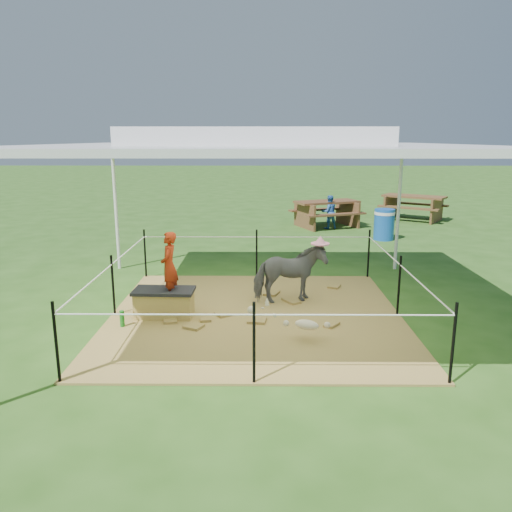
{
  "coord_description": "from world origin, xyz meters",
  "views": [
    {
      "loc": [
        0.06,
        -7.51,
        2.77
      ],
      "look_at": [
        0.0,
        0.6,
        0.85
      ],
      "focal_mm": 35.0,
      "sensor_mm": 36.0,
      "label": 1
    }
  ],
  "objects_px": {
    "green_bottle": "(122,319)",
    "foal": "(307,323)",
    "woman": "(169,259)",
    "picnic_table_near": "(326,214)",
    "pony": "(290,274)",
    "straw_bale": "(164,304)",
    "picnic_table_far": "(413,208)",
    "distant_person": "(329,212)",
    "trash_barrel": "(384,224)"
  },
  "relations": [
    {
      "from": "picnic_table_near",
      "to": "picnic_table_far",
      "type": "bearing_deg",
      "value": 2.24
    },
    {
      "from": "woman",
      "to": "picnic_table_far",
      "type": "distance_m",
      "value": 11.87
    },
    {
      "from": "green_bottle",
      "to": "foal",
      "type": "height_order",
      "value": "foal"
    },
    {
      "from": "woman",
      "to": "distant_person",
      "type": "height_order",
      "value": "woman"
    },
    {
      "from": "pony",
      "to": "picnic_table_near",
      "type": "distance_m",
      "value": 7.83
    },
    {
      "from": "green_bottle",
      "to": "trash_barrel",
      "type": "relative_size",
      "value": 0.28
    },
    {
      "from": "picnic_table_near",
      "to": "green_bottle",
      "type": "bearing_deg",
      "value": -136.94
    },
    {
      "from": "pony",
      "to": "distant_person",
      "type": "xyz_separation_m",
      "value": [
        1.66,
        7.35,
        -0.01
      ]
    },
    {
      "from": "woman",
      "to": "picnic_table_near",
      "type": "height_order",
      "value": "woman"
    },
    {
      "from": "trash_barrel",
      "to": "picnic_table_far",
      "type": "bearing_deg",
      "value": 61.97
    },
    {
      "from": "trash_barrel",
      "to": "distant_person",
      "type": "bearing_deg",
      "value": 126.34
    },
    {
      "from": "foal",
      "to": "picnic_table_near",
      "type": "bearing_deg",
      "value": 105.61
    },
    {
      "from": "pony",
      "to": "foal",
      "type": "xyz_separation_m",
      "value": [
        0.15,
        -1.65,
        -0.25
      ]
    },
    {
      "from": "green_bottle",
      "to": "picnic_table_near",
      "type": "height_order",
      "value": "picnic_table_near"
    },
    {
      "from": "distant_person",
      "to": "straw_bale",
      "type": "bearing_deg",
      "value": 52.73
    },
    {
      "from": "pony",
      "to": "foal",
      "type": "distance_m",
      "value": 1.67
    },
    {
      "from": "trash_barrel",
      "to": "picnic_table_near",
      "type": "bearing_deg",
      "value": 122.68
    },
    {
      "from": "straw_bale",
      "to": "picnic_table_far",
      "type": "bearing_deg",
      "value": 55.1
    },
    {
      "from": "pony",
      "to": "straw_bale",
      "type": "bearing_deg",
      "value": 94.57
    },
    {
      "from": "trash_barrel",
      "to": "distant_person",
      "type": "relative_size",
      "value": 0.82
    },
    {
      "from": "woman",
      "to": "green_bottle",
      "type": "xyz_separation_m",
      "value": [
        -0.65,
        -0.45,
        -0.8
      ]
    },
    {
      "from": "straw_bale",
      "to": "foal",
      "type": "xyz_separation_m",
      "value": [
        2.15,
        -0.95,
        0.06
      ]
    },
    {
      "from": "trash_barrel",
      "to": "picnic_table_near",
      "type": "distance_m",
      "value": 2.47
    },
    {
      "from": "green_bottle",
      "to": "foal",
      "type": "bearing_deg",
      "value": -10.41
    },
    {
      "from": "woman",
      "to": "distant_person",
      "type": "bearing_deg",
      "value": 158.29
    },
    {
      "from": "pony",
      "to": "woman",
      "type": "bearing_deg",
      "value": 95.5
    },
    {
      "from": "picnic_table_far",
      "to": "distant_person",
      "type": "bearing_deg",
      "value": -118.08
    },
    {
      "from": "green_bottle",
      "to": "trash_barrel",
      "type": "bearing_deg",
      "value": 50.71
    },
    {
      "from": "woman",
      "to": "picnic_table_near",
      "type": "distance_m",
      "value": 9.1
    },
    {
      "from": "pony",
      "to": "distant_person",
      "type": "height_order",
      "value": "distant_person"
    },
    {
      "from": "woman",
      "to": "picnic_table_near",
      "type": "relative_size",
      "value": 0.53
    },
    {
      "from": "picnic_table_near",
      "to": "foal",
      "type": "bearing_deg",
      "value": -120.58
    },
    {
      "from": "woman",
      "to": "green_bottle",
      "type": "distance_m",
      "value": 1.12
    },
    {
      "from": "green_bottle",
      "to": "pony",
      "type": "height_order",
      "value": "pony"
    },
    {
      "from": "green_bottle",
      "to": "trash_barrel",
      "type": "xyz_separation_m",
      "value": [
        5.51,
        6.74,
        0.28
      ]
    },
    {
      "from": "straw_bale",
      "to": "picnic_table_far",
      "type": "height_order",
      "value": "picnic_table_far"
    },
    {
      "from": "green_bottle",
      "to": "pony",
      "type": "bearing_deg",
      "value": 24.27
    },
    {
      "from": "trash_barrel",
      "to": "picnic_table_far",
      "type": "height_order",
      "value": "trash_barrel"
    },
    {
      "from": "woman",
      "to": "trash_barrel",
      "type": "height_order",
      "value": "woman"
    },
    {
      "from": "green_bottle",
      "to": "picnic_table_near",
      "type": "distance_m",
      "value": 9.76
    },
    {
      "from": "straw_bale",
      "to": "distant_person",
      "type": "xyz_separation_m",
      "value": [
        3.67,
        8.05,
        0.3
      ]
    },
    {
      "from": "pony",
      "to": "picnic_table_near",
      "type": "bearing_deg",
      "value": -26.69
    },
    {
      "from": "foal",
      "to": "woman",
      "type": "bearing_deg",
      "value": 179.86
    },
    {
      "from": "green_bottle",
      "to": "woman",
      "type": "bearing_deg",
      "value": 34.7
    },
    {
      "from": "pony",
      "to": "picnic_table_far",
      "type": "relative_size",
      "value": 0.59
    },
    {
      "from": "trash_barrel",
      "to": "picnic_table_near",
      "type": "xyz_separation_m",
      "value": [
        -1.33,
        2.08,
        -0.01
      ]
    },
    {
      "from": "foal",
      "to": "trash_barrel",
      "type": "xyz_separation_m",
      "value": [
        2.81,
        7.23,
        0.15
      ]
    },
    {
      "from": "distant_person",
      "to": "woman",
      "type": "bearing_deg",
      "value": 53.32
    },
    {
      "from": "woman",
      "to": "distant_person",
      "type": "relative_size",
      "value": 1.02
    },
    {
      "from": "straw_bale",
      "to": "green_bottle",
      "type": "xyz_separation_m",
      "value": [
        -0.55,
        -0.45,
        -0.07
      ]
    }
  ]
}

